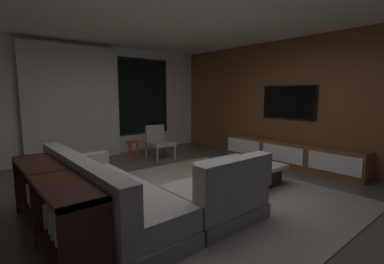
{
  "coord_description": "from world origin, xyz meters",
  "views": [
    {
      "loc": [
        -2.51,
        -2.99,
        1.53
      ],
      "look_at": [
        0.99,
        1.17,
        0.77
      ],
      "focal_mm": 25.69,
      "sensor_mm": 36.0,
      "label": 1
    }
  ],
  "objects": [
    {
      "name": "area_rug",
      "position": [
        0.35,
        -0.1,
        0.01
      ],
      "size": [
        3.2,
        3.8,
        0.01
      ],
      "primitive_type": "cube",
      "color": "gray",
      "rests_on": "floor"
    },
    {
      "name": "coffee_table",
      "position": [
        1.03,
        -0.04,
        0.19
      ],
      "size": [
        1.16,
        1.16,
        0.36
      ],
      "color": "#351A11",
      "rests_on": "floor"
    },
    {
      "name": "floor",
      "position": [
        0.0,
        0.0,
        0.0
      ],
      "size": [
        9.2,
        9.2,
        0.0
      ],
      "primitive_type": "plane",
      "color": "#564C44"
    },
    {
      "name": "media_console",
      "position": [
        2.77,
        0.05,
        0.25
      ],
      "size": [
        0.46,
        3.1,
        0.52
      ],
      "color": "brown",
      "rests_on": "floor"
    },
    {
      "name": "ceiling",
      "position": [
        0.0,
        0.0,
        2.7
      ],
      "size": [
        8.2,
        8.2,
        0.0
      ],
      "primitive_type": "plane",
      "color": "silver"
    },
    {
      "name": "accent_chair_near_window",
      "position": [
        1.02,
        2.46,
        0.43
      ],
      "size": [
        0.55,
        0.57,
        0.78
      ],
      "color": "#B2ADA0",
      "rests_on": "floor"
    },
    {
      "name": "console_table_behind_couch",
      "position": [
        -1.88,
        0.02,
        0.41
      ],
      "size": [
        0.4,
        2.1,
        0.74
      ],
      "color": "#351A11",
      "rests_on": "floor"
    },
    {
      "name": "side_stool",
      "position": [
        0.4,
        2.56,
        0.37
      ],
      "size": [
        0.32,
        0.32,
        0.46
      ],
      "color": "red",
      "rests_on": "floor"
    },
    {
      "name": "media_wall",
      "position": [
        3.06,
        0.0,
        1.35
      ],
      "size": [
        0.12,
        7.8,
        2.7
      ],
      "color": "brown",
      "rests_on": "floor"
    },
    {
      "name": "sectional_couch",
      "position": [
        -0.96,
        -0.11,
        0.29
      ],
      "size": [
        1.98,
        2.5,
        0.82
      ],
      "color": "gray",
      "rests_on": "floor"
    },
    {
      "name": "book_stack_on_coffee_table",
      "position": [
        0.95,
        -0.07,
        0.4
      ],
      "size": [
        0.29,
        0.23,
        0.09
      ],
      "color": "gray",
      "rests_on": "coffee_table"
    },
    {
      "name": "back_wall_with_window",
      "position": [
        -0.06,
        3.62,
        1.34
      ],
      "size": [
        6.6,
        0.3,
        2.7
      ],
      "color": "silver",
      "rests_on": "floor"
    },
    {
      "name": "mounted_tv",
      "position": [
        2.95,
        0.25,
        1.35
      ],
      "size": [
        0.05,
        1.24,
        0.71
      ],
      "color": "black"
    }
  ]
}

